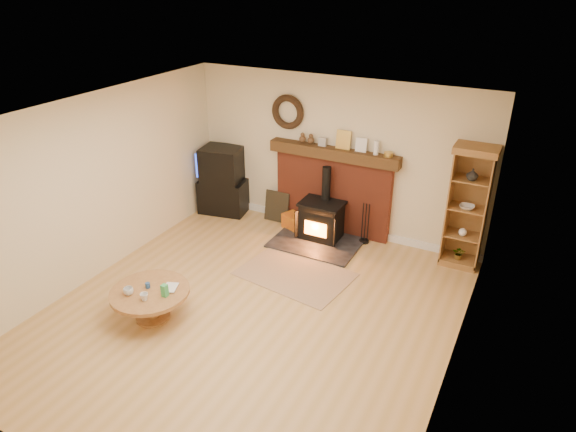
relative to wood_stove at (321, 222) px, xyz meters
The scene contains 11 objects.
ground 2.29m from the wood_stove, 89.42° to the right, with size 5.50×5.50×0.00m, color tan.
room_shell 2.58m from the wood_stove, 89.86° to the right, with size 5.02×5.52×2.61m.
chimney_breast 0.63m from the wood_stove, 86.56° to the left, with size 2.20×0.22×1.78m.
wood_stove is the anchor object (origin of this frame).
area_rug 1.21m from the wood_stove, 84.39° to the right, with size 1.58×1.09×0.01m, color brown.
tv_unit 2.06m from the wood_stove, behind, with size 0.92×0.72×1.22m.
curio_cabinet 2.30m from the wood_stove, ahead, with size 0.60×0.43×1.87m.
firelog_box 0.58m from the wood_stove, 166.08° to the left, with size 0.42×0.26×0.26m, color orange.
leaning_painting 1.01m from the wood_stove, 163.73° to the left, with size 0.46×0.03×0.55m, color black.
fire_tools 0.75m from the wood_stove, 18.76° to the left, with size 0.16×0.16×0.70m.
coffee_table 3.12m from the wood_stove, 109.65° to the right, with size 1.00×1.00×0.58m.
Camera 1 is at (2.94, -4.65, 4.10)m, focal length 32.00 mm.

